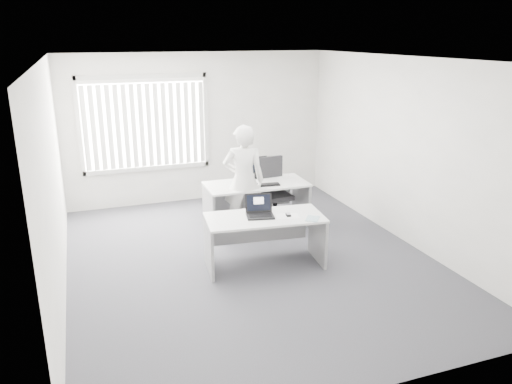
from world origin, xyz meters
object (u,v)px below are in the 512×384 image
object	(u,v)px
desk_far	(256,196)
monitor	(257,168)
desk_near	(265,230)
office_chair	(274,203)
laptop	(260,207)
person	(244,181)

from	to	relation	value
desk_far	monitor	distance (m)	0.50
desk_near	office_chair	distance (m)	1.71
desk_near	laptop	xyz separation A→B (m)	(-0.06, 0.00, 0.35)
office_chair	laptop	xyz separation A→B (m)	(-0.80, -1.53, 0.52)
desk_far	laptop	world-z (taller)	laptop
desk_near	office_chair	size ratio (longest dim) A/B	1.48
laptop	monitor	xyz separation A→B (m)	(0.56, 1.71, 0.08)
office_chair	person	size ratio (longest dim) A/B	0.63
desk_near	office_chair	xyz separation A→B (m)	(0.74, 1.53, -0.18)
desk_far	desk_near	bearing A→B (deg)	-104.30
desk_near	monitor	distance (m)	1.84
office_chair	person	world-z (taller)	person
desk_near	desk_far	size ratio (longest dim) A/B	0.99
desk_far	laptop	xyz separation A→B (m)	(-0.46, -1.43, 0.32)
desk_near	monitor	bearing A→B (deg)	80.03
desk_near	desk_far	xyz separation A→B (m)	(0.39, 1.43, 0.02)
desk_near	desk_far	distance (m)	1.49
person	desk_near	bearing A→B (deg)	102.94
desk_near	monitor	xyz separation A→B (m)	(0.50, 1.72, 0.42)
office_chair	desk_near	bearing A→B (deg)	-121.08
office_chair	person	bearing A→B (deg)	-159.37
desk_far	monitor	xyz separation A→B (m)	(0.10, 0.28, 0.40)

